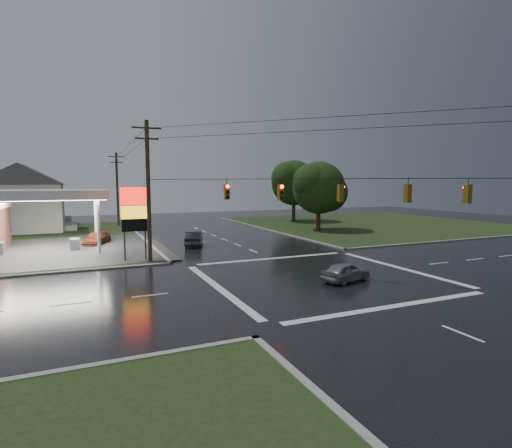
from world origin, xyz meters
name	(u,v)px	position (x,y,z in m)	size (l,w,h in m)	color
ground	(318,277)	(0.00, 0.00, 0.00)	(120.00, 120.00, 0.00)	black
grass_ne	(371,224)	(26.00, 26.00, 0.04)	(36.00, 36.00, 0.08)	black
pylon_sign	(134,211)	(-10.50, 10.50, 4.01)	(2.00, 0.35, 6.00)	#59595E
utility_pole_nw	(148,189)	(-9.50, 9.50, 5.72)	(2.20, 0.32, 11.00)	#382619
utility_pole_n	(117,188)	(-9.50, 38.00, 5.47)	(2.20, 0.32, 10.50)	#382619
traffic_signals	(320,179)	(0.02, -0.02, 6.48)	(26.87, 26.87, 1.47)	black
house_near	(24,197)	(-20.95, 36.00, 4.41)	(11.05, 8.48, 8.60)	silver
house_far	(26,195)	(-21.95, 48.00, 4.41)	(11.05, 8.48, 8.60)	silver
tree_ne_near	(320,188)	(14.14, 21.99, 5.56)	(7.99, 6.80, 8.98)	black
tree_ne_far	(295,183)	(17.15, 33.99, 6.18)	(8.46, 7.20, 9.80)	black
car_north	(194,238)	(-4.19, 16.16, 0.73)	(1.55, 4.43, 1.46)	black
car_crossing	(346,272)	(0.95, -1.72, 0.61)	(1.45, 3.59, 1.22)	slate
car_pump	(97,238)	(-13.00, 20.91, 0.64)	(1.79, 4.40, 1.28)	#5B2A14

